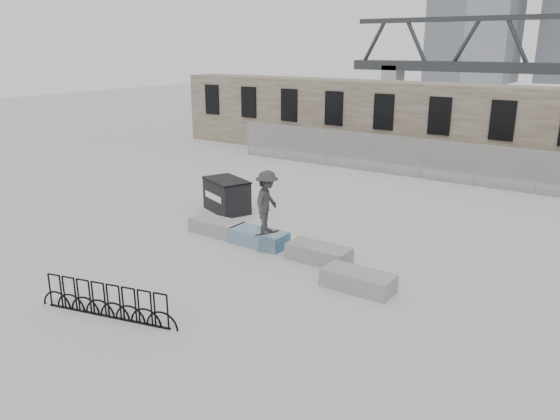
# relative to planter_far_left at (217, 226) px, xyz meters

# --- Properties ---
(ground) EXTENTS (120.00, 120.00, 0.00)m
(ground) POSITION_rel_planter_far_left_xyz_m (2.80, -0.17, -0.28)
(ground) COLOR #B3B3AE
(ground) RESTS_ON ground
(stone_wall) EXTENTS (36.00, 2.58, 4.50)m
(stone_wall) POSITION_rel_planter_far_left_xyz_m (2.80, 16.07, 1.97)
(stone_wall) COLOR brown
(stone_wall) RESTS_ON ground
(chainlink_fence) EXTENTS (22.06, 0.06, 2.02)m
(chainlink_fence) POSITION_rel_planter_far_left_xyz_m (2.80, 12.33, 0.75)
(chainlink_fence) COLOR gray
(chainlink_fence) RESTS_ON ground
(planter_far_left) EXTENTS (2.00, 0.90, 0.52)m
(planter_far_left) POSITION_rel_planter_far_left_xyz_m (0.00, 0.00, 0.00)
(planter_far_left) COLOR gray
(planter_far_left) RESTS_ON ground
(planter_center_left) EXTENTS (2.00, 0.90, 0.52)m
(planter_center_left) POSITION_rel_planter_far_left_xyz_m (1.92, -0.08, 0.00)
(planter_center_left) COLOR #2D5F88
(planter_center_left) RESTS_ON ground
(planter_center_right) EXTENTS (2.00, 0.90, 0.52)m
(planter_center_right) POSITION_rel_planter_far_left_xyz_m (4.34, -0.18, 0.00)
(planter_center_right) COLOR gray
(planter_center_right) RESTS_ON ground
(planter_offset) EXTENTS (2.00, 0.90, 0.52)m
(planter_offset) POSITION_rel_planter_far_left_xyz_m (6.28, -1.32, 0.00)
(planter_offset) COLOR gray
(planter_offset) RESTS_ON ground
(dumpster) EXTENTS (2.35, 1.92, 1.34)m
(dumpster) POSITION_rel_planter_far_left_xyz_m (-1.51, 2.35, 0.39)
(dumpster) COLOR black
(dumpster) RESTS_ON ground
(bike_rack) EXTENTS (3.93, 1.03, 0.90)m
(bike_rack) POSITION_rel_planter_far_left_xyz_m (1.89, -6.33, 0.16)
(bike_rack) COLOR black
(bike_rack) RESTS_ON ground
(skateboarder) EXTENTS (1.05, 1.43, 2.15)m
(skateboarder) POSITION_rel_planter_far_left_xyz_m (2.82, -0.83, 1.56)
(skateboarder) COLOR #2D2E31
(skateboarder) RESTS_ON ground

